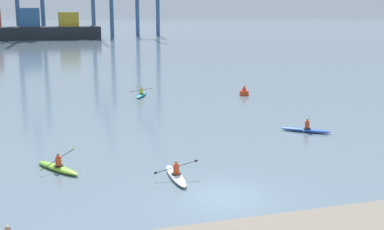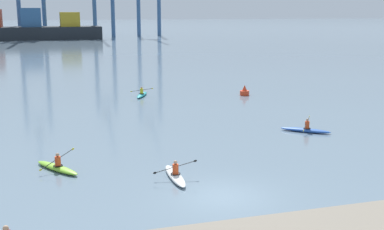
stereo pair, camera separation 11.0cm
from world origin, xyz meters
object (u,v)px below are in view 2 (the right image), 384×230
object	(u,v)px
channel_buoy	(245,92)
kayak_blue	(306,130)
container_barge	(31,29)
kayak_teal	(142,94)
kayak_white	(175,175)
kayak_lime	(57,167)

from	to	relation	value
channel_buoy	kayak_blue	distance (m)	15.11
container_barge	kayak_blue	xyz separation A→B (m)	(19.94, -116.72, -2.73)
kayak_teal	container_barge	bearing A→B (deg)	96.84
container_barge	kayak_white	size ratio (longest dim) A/B	11.02
kayak_blue	container_barge	bearing A→B (deg)	99.69
container_barge	kayak_blue	world-z (taller)	container_barge
channel_buoy	kayak_lime	world-z (taller)	kayak_lime
channel_buoy	kayak_lime	distance (m)	26.10
container_barge	kayak_lime	bearing A→B (deg)	-88.37
kayak_lime	kayak_teal	world-z (taller)	kayak_lime
kayak_lime	kayak_white	bearing A→B (deg)	-28.13
container_barge	kayak_teal	bearing A→B (deg)	-83.16
channel_buoy	kayak_lime	bearing A→B (deg)	-134.30
channel_buoy	kayak_lime	xyz separation A→B (m)	(-18.23, -18.68, -0.19)
channel_buoy	kayak_white	distance (m)	25.08
kayak_lime	kayak_white	size ratio (longest dim) A/B	0.93
channel_buoy	kayak_white	bearing A→B (deg)	-120.32
kayak_lime	kayak_teal	xyz separation A→B (m)	(8.50, 20.96, 0.00)
kayak_white	kayak_teal	bearing A→B (deg)	83.01
kayak_teal	kayak_white	bearing A→B (deg)	-96.99
channel_buoy	kayak_blue	bearing A→B (deg)	-96.53
kayak_blue	kayak_teal	distance (m)	19.06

